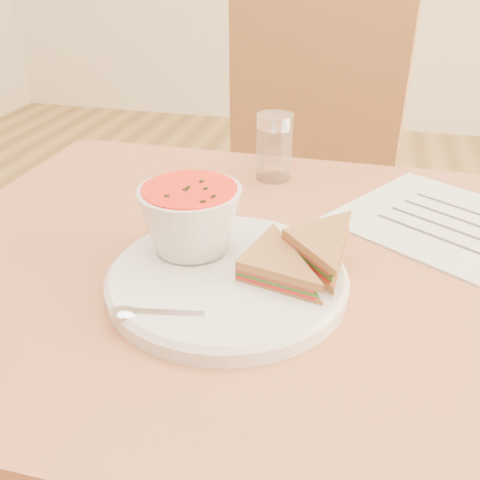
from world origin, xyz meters
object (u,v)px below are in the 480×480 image
(plate, at_px, (227,279))
(soup_bowl, at_px, (191,222))
(condiment_shaker, at_px, (274,147))
(dining_table, at_px, (292,464))
(chair_far, at_px, (280,223))

(plate, distance_m, soup_bowl, 0.08)
(plate, relative_size, soup_bowl, 2.28)
(plate, relative_size, condiment_shaker, 2.56)
(dining_table, bearing_deg, condiment_shaker, 110.15)
(plate, height_order, soup_bowl, soup_bowl)
(dining_table, distance_m, soup_bowl, 0.45)
(soup_bowl, relative_size, condiment_shaker, 1.12)
(chair_far, bearing_deg, dining_table, 113.52)
(dining_table, distance_m, plate, 0.40)
(chair_far, height_order, condiment_shaker, chair_far)
(condiment_shaker, bearing_deg, chair_far, 96.96)
(chair_far, distance_m, plate, 0.69)
(plate, distance_m, condiment_shaker, 0.33)
(dining_table, relative_size, chair_far, 1.00)
(chair_far, distance_m, condiment_shaker, 0.44)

